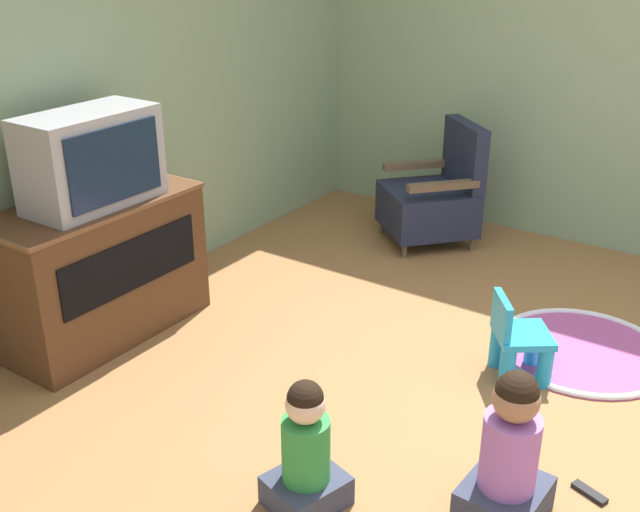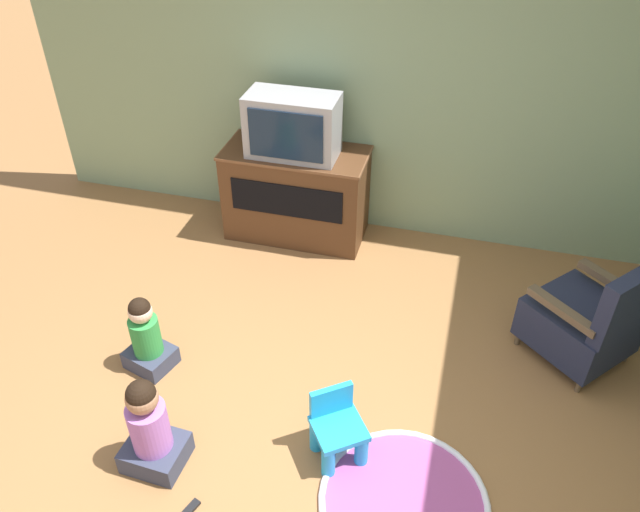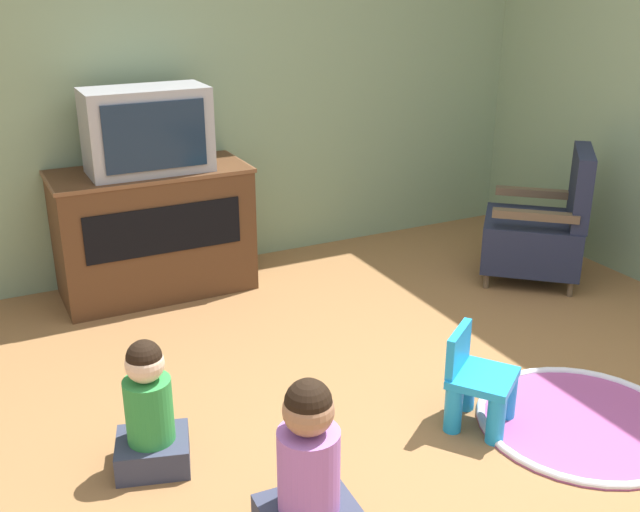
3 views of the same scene
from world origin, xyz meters
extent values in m
plane|color=olive|center=(0.00, 0.00, 0.00)|extent=(30.00, 30.00, 0.00)
cube|color=gray|center=(-0.35, 2.55, 1.43)|extent=(5.30, 0.12, 2.86)
cube|color=#4C2D19|center=(-0.65, 2.20, 0.39)|extent=(1.15, 0.53, 0.78)
cube|color=brown|center=(-0.65, 2.20, 0.77)|extent=(1.17, 0.54, 0.02)
cube|color=black|center=(-0.65, 1.93, 0.49)|extent=(0.92, 0.01, 0.28)
cube|color=#939399|center=(-0.65, 2.16, 1.03)|extent=(0.71, 0.36, 0.49)
cube|color=#142338|center=(-0.65, 1.97, 1.03)|extent=(0.58, 0.02, 0.38)
cylinder|color=brown|center=(1.55, 1.66, 0.05)|extent=(0.04, 0.04, 0.10)
cylinder|color=brown|center=(1.22, 1.30, 0.05)|extent=(0.04, 0.04, 0.10)
cylinder|color=brown|center=(1.93, 1.33, 0.05)|extent=(0.04, 0.04, 0.10)
cylinder|color=brown|center=(1.61, 0.96, 0.05)|extent=(0.04, 0.04, 0.10)
cube|color=#1E2338|center=(1.58, 1.31, 0.25)|extent=(0.83, 0.83, 0.31)
cube|color=#1E2338|center=(1.77, 1.14, 0.64)|extent=(0.44, 0.48, 0.46)
cube|color=brown|center=(1.74, 1.50, 0.51)|extent=(0.43, 0.39, 0.05)
cube|color=brown|center=(1.41, 1.12, 0.51)|extent=(0.43, 0.39, 0.05)
cylinder|color=#1E99DB|center=(0.21, -0.04, 0.13)|extent=(0.08, 0.08, 0.25)
cylinder|color=#1E99DB|center=(0.37, 0.08, 0.13)|extent=(0.08, 0.08, 0.25)
cylinder|color=#1E99DB|center=(0.10, 0.11, 0.13)|extent=(0.08, 0.08, 0.25)
cylinder|color=#1E99DB|center=(0.26, 0.23, 0.13)|extent=(0.08, 0.08, 0.25)
cube|color=#1E99DB|center=(0.23, 0.09, 0.24)|extent=(0.38, 0.38, 0.04)
cube|color=#1E99DB|center=(0.16, 0.19, 0.35)|extent=(0.22, 0.18, 0.19)
cylinder|color=#A54C8C|center=(0.65, -0.11, 0.01)|extent=(0.94, 0.94, 0.01)
torus|color=silver|center=(0.65, -0.11, 0.01)|extent=(0.94, 0.94, 0.04)
cube|color=#33384C|center=(-0.77, -0.22, 0.07)|extent=(0.35, 0.31, 0.15)
cylinder|color=#A566BF|center=(-0.77, -0.22, 0.30)|extent=(0.22, 0.22, 0.31)
sphere|color=#9E7051|center=(-0.77, -0.22, 0.54)|extent=(0.18, 0.18, 0.18)
sphere|color=black|center=(-0.77, -0.22, 0.57)|extent=(0.16, 0.16, 0.16)
cube|color=#33384C|center=(-1.15, 0.46, 0.06)|extent=(0.35, 0.33, 0.13)
cylinder|color=#2D8C3F|center=(-1.15, 0.46, 0.26)|extent=(0.19, 0.19, 0.27)
sphere|color=beige|center=(-1.15, 0.46, 0.47)|extent=(0.15, 0.15, 0.15)
sphere|color=black|center=(-1.15, 0.46, 0.50)|extent=(0.14, 0.14, 0.14)
cube|color=black|center=(-0.46, -0.47, 0.01)|extent=(0.09, 0.16, 0.02)
camera|label=1|loc=(-3.06, -0.91, 2.12)|focal=42.00mm
camera|label=2|loc=(0.70, -2.06, 3.12)|focal=35.00mm
camera|label=3|loc=(-1.69, -2.14, 1.92)|focal=42.00mm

